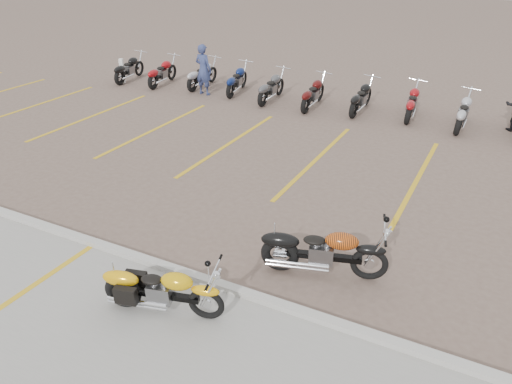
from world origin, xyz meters
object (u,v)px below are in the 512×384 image
flame_cruiser (321,253)px  person_a (203,70)px  yellow_cruiser (161,291)px  bollard (122,71)px

flame_cruiser → person_a: (-8.14, 8.85, 0.49)m
person_a → yellow_cruiser: bearing=124.7°
yellow_cruiser → person_a: 12.64m
flame_cruiser → bollard: bearing=127.9°
yellow_cruiser → bollard: bollard is taller
flame_cruiser → person_a: bearing=116.3°
flame_cruiser → bollard: (-12.04, 8.70, 0.04)m
yellow_cruiser → bollard: (-10.17, 10.82, 0.09)m
person_a → bollard: size_ratio=1.90×
person_a → bollard: person_a is taller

